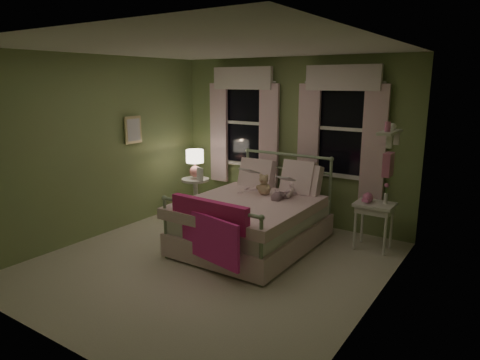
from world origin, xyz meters
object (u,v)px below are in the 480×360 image
Objects in this scene: child_right at (287,176)px; nightstand_left at (196,192)px; teddy_bear at (264,186)px; child_left at (253,174)px; table_lamp at (195,161)px; nightstand_right at (375,210)px; bed at (254,220)px.

nightstand_left is (-1.80, 0.16, -0.53)m from child_right.
child_left is at bearing 150.50° from teddy_bear.
table_lamp is at bearing 168.02° from teddy_bear.
teddy_bear reaches higher than nightstand_right.
child_right is 1.19× the size of nightstand_right.
table_lamp is at bearing -176.31° from nightstand_right.
table_lamp reaches higher than teddy_bear.
child_right is 1.80m from table_lamp.
nightstand_right is at bearing -156.19° from child_left.
table_lamp is 2.96m from nightstand_right.
nightstand_left is at bearing 158.61° from bed.
bed is at bearing -88.85° from teddy_bear.
teddy_bear is at bearing -11.98° from table_lamp.
table_lamp is (-1.80, 0.16, 0.00)m from child_right.
table_lamp is at bearing -90.00° from nightstand_left.
child_left is 1.03× the size of nightstand_right.
bed reaches higher than nightstand_left.
child_left reaches higher than nightstand_right.
bed is 0.50m from teddy_bear.
teddy_bear is at bearing 32.16° from child_right.
teddy_bear is 0.67× the size of table_lamp.
child_left is 0.56m from child_right.
table_lamp is at bearing 158.61° from bed.
table_lamp is at bearing -2.53° from child_right.
bed reaches higher than table_lamp.
bed is 0.74m from child_left.
child_left is 2.14× the size of teddy_bear.
child_left reaches higher than bed.
teddy_bear is (-0.01, 0.27, 0.42)m from bed.
teddy_bear is (0.28, -0.16, -0.11)m from child_left.
bed is 1.64m from nightstand_left.
child_right is 1.88m from nightstand_left.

